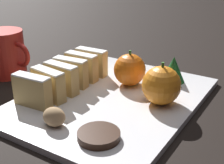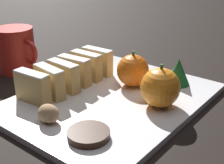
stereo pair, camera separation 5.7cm
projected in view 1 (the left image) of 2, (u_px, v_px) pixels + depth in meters
name	position (u px, v px, depth m)	size (l,w,h in m)	color
ground_plane	(112.00, 102.00, 0.59)	(6.00, 6.00, 0.00)	black
serving_platter	(112.00, 99.00, 0.59)	(0.29, 0.38, 0.01)	white
stollen_slice_front	(32.00, 91.00, 0.54)	(0.07, 0.03, 0.06)	tan
stollen_slice_second	(48.00, 84.00, 0.57)	(0.07, 0.03, 0.06)	tan
stollen_slice_third	(61.00, 78.00, 0.59)	(0.07, 0.03, 0.06)	tan
stollen_slice_fourth	(71.00, 72.00, 0.62)	(0.07, 0.03, 0.06)	tan
stollen_slice_fifth	(81.00, 67.00, 0.65)	(0.07, 0.02, 0.06)	tan
stollen_slice_sixth	(91.00, 62.00, 0.68)	(0.07, 0.03, 0.06)	tan
orange_near	(131.00, 70.00, 0.62)	(0.06, 0.06, 0.07)	orange
orange_far	(161.00, 85.00, 0.55)	(0.07, 0.07, 0.08)	orange
walnut	(54.00, 117.00, 0.49)	(0.04, 0.03, 0.03)	tan
chocolate_cookie	(99.00, 135.00, 0.46)	(0.06, 0.06, 0.01)	black
evergreen_sprig	(173.00, 69.00, 0.64)	(0.05, 0.05, 0.05)	#195623
coffee_mug	(5.00, 53.00, 0.70)	(0.12, 0.09, 0.10)	red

